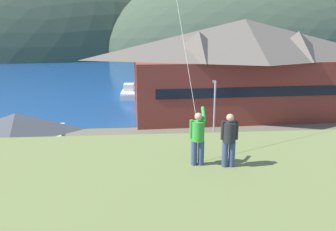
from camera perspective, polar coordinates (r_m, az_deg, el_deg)
name	(u,v)px	position (r m, az deg, el deg)	size (l,w,h in m)	color
ground_plane	(165,209)	(22.01, -0.48, -15.46)	(600.00, 600.00, 0.00)	#66604C
parking_lot_pad	(160,175)	(26.42, -1.27, -9.92)	(40.00, 20.00, 0.10)	gray
bay_water	(147,75)	(79.75, -3.62, 6.73)	(360.00, 84.00, 0.03)	navy
far_hill_east_peak	(9,56)	(144.75, -25.07, 8.98)	(121.00, 57.27, 72.75)	#3D4C38
far_hill_center_saddle	(237,55)	(140.93, 11.45, 9.93)	(120.98, 74.58, 57.81)	#3D4C38
harbor_lodge	(243,65)	(43.89, 12.47, 8.21)	(28.98, 12.80, 11.93)	brown
storage_shed_near_lot	(19,147)	(26.83, -23.73, -4.81)	(7.30, 5.48, 5.15)	beige
storage_shed_waterside	(173,99)	(41.93, 0.77, 2.73)	(4.94, 4.67, 4.53)	beige
wharf_dock	(151,95)	(54.95, -2.89, 3.46)	(3.20, 11.49, 0.70)	#70604C
moored_boat_wharfside	(129,92)	(55.68, -6.52, 3.92)	(2.62, 7.27, 2.16)	silver
parked_car_corner_spot	(117,162)	(26.37, -8.59, -7.74)	(4.23, 2.11, 1.82)	slate
parked_car_back_row_left	(203,150)	(28.69, 5.89, -5.76)	(4.28, 2.22, 1.82)	black
parked_car_mid_row_near	(163,198)	(20.99, -0.90, -13.72)	(4.30, 2.26, 1.82)	navy
parked_car_front_row_red	(309,153)	(30.05, 22.55, -5.89)	(4.26, 2.17, 1.82)	navy
parking_light_pole	(214,110)	(31.14, 7.78, 1.00)	(0.24, 0.78, 6.25)	#ADADB2
person_kite_flyer	(198,137)	(10.88, 5.03, -3.57)	(0.54, 0.65, 1.86)	#384770
person_companion	(229,139)	(10.88, 10.23, -3.84)	(0.55, 0.40, 1.74)	#384770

